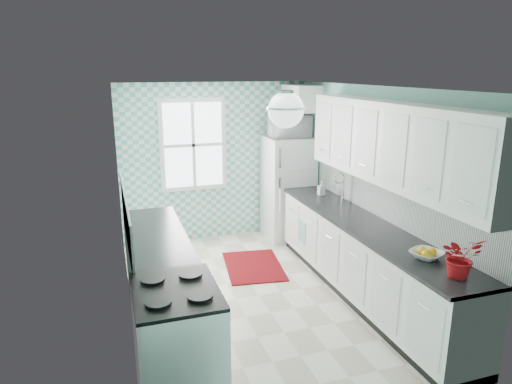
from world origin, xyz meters
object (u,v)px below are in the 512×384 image
object	(u,v)px
fridge	(288,188)
sink	(330,203)
ceiling_light	(286,110)
stove	(178,345)
microwave	(289,126)
potted_plant	(461,257)
fruit_bowl	(427,255)

from	to	relation	value
fridge	sink	xyz separation A→B (m)	(0.09, -1.29, 0.10)
ceiling_light	stove	bearing A→B (deg)	-148.45
fridge	stove	distance (m)	4.08
fridge	microwave	size ratio (longest dim) A/B	2.67
fridge	potted_plant	distance (m)	3.73
microwave	fruit_bowl	bearing A→B (deg)	95.40
sink	fruit_bowl	xyz separation A→B (m)	(-0.00, -2.00, 0.05)
fruit_bowl	potted_plant	bearing A→B (deg)	-90.00
stove	fruit_bowl	size ratio (longest dim) A/B	3.44
microwave	sink	bearing A→B (deg)	97.97
potted_plant	microwave	distance (m)	3.78
fruit_bowl	microwave	bearing A→B (deg)	91.57
sink	fruit_bowl	size ratio (longest dim) A/B	1.86
ceiling_light	fruit_bowl	size ratio (longest dim) A/B	1.19
fridge	microwave	world-z (taller)	microwave
potted_plant	ceiling_light	bearing A→B (deg)	137.43
fridge	sink	world-z (taller)	fridge
ceiling_light	potted_plant	bearing A→B (deg)	-42.57
ceiling_light	microwave	distance (m)	2.88
fridge	sink	bearing A→B (deg)	-88.70
fridge	stove	size ratio (longest dim) A/B	1.63
stove	potted_plant	size ratio (longest dim) A/B	2.73
fridge	potted_plant	bearing A→B (deg)	-91.46
fridge	stove	xyz separation A→B (m)	(-2.31, -3.35, -0.30)
fruit_bowl	potted_plant	size ratio (longest dim) A/B	0.79
stove	potted_plant	world-z (taller)	potted_plant
stove	potted_plant	bearing A→B (deg)	-9.74
fruit_bowl	microwave	size ratio (longest dim) A/B	0.48
sink	microwave	size ratio (longest dim) A/B	0.89
ceiling_light	microwave	world-z (taller)	ceiling_light
fridge	stove	bearing A→B (deg)	-127.43
stove	fruit_bowl	world-z (taller)	stove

